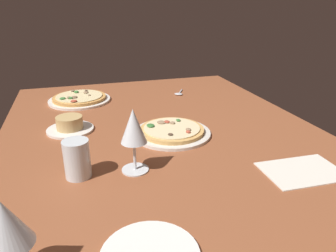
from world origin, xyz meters
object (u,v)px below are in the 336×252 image
at_px(wine_glass_near, 133,129).
at_px(spoon, 179,93).
at_px(pizza_side, 79,99).
at_px(ramekin_on_saucer, 70,125).
at_px(water_glass, 77,161).
at_px(wine_glass_far, 5,226).
at_px(pizza_main, 172,131).
at_px(paper_menu, 302,171).

xyz_separation_m(wine_glass_near, spoon, (0.66, -0.34, -0.12)).
xyz_separation_m(pizza_side, wine_glass_near, (-0.68, -0.12, 0.11)).
xyz_separation_m(pizza_side, ramekin_on_saucer, (-0.34, 0.04, 0.01)).
height_order(ramekin_on_saucer, wine_glass_near, wine_glass_near).
bearing_deg(wine_glass_near, water_glass, 85.38).
bearing_deg(wine_glass_far, wine_glass_near, -41.28).
bearing_deg(wine_glass_near, wine_glass_far, 138.72).
bearing_deg(wine_glass_near, pizza_main, -39.33).
bearing_deg(wine_glass_far, spoon, -32.37).
relative_size(ramekin_on_saucer, water_glass, 1.59).
height_order(pizza_main, water_glass, water_glass).
xyz_separation_m(pizza_main, paper_menu, (-0.34, -0.26, -0.01)).
height_order(pizza_side, paper_menu, pizza_side).
height_order(pizza_side, spoon, pizza_side).
bearing_deg(pizza_main, ramekin_on_saucer, 67.92).
distance_m(ramekin_on_saucer, wine_glass_far, 0.65).
bearing_deg(water_glass, wine_glass_near, -94.62).
distance_m(wine_glass_far, wine_glass_near, 0.39).
height_order(pizza_main, pizza_side, same).
bearing_deg(water_glass, paper_menu, -104.31).
bearing_deg(water_glass, ramekin_on_saucer, 3.16).
distance_m(ramekin_on_saucer, wine_glass_near, 0.39).
bearing_deg(paper_menu, spoon, 8.20).
xyz_separation_m(wine_glass_far, spoon, (0.95, -0.60, -0.10)).
height_order(wine_glass_near, spoon, wine_glass_near).
distance_m(wine_glass_near, spoon, 0.75).
distance_m(pizza_side, water_glass, 0.67).
xyz_separation_m(pizza_side, water_glass, (-0.67, 0.03, 0.03)).
bearing_deg(pizza_main, paper_menu, -142.10).
distance_m(wine_glass_far, water_glass, 0.33).
relative_size(wine_glass_far, spoon, 1.59).
bearing_deg(paper_menu, water_glass, 77.57).
relative_size(pizza_side, spoon, 2.82).
xyz_separation_m(water_glass, spoon, (0.64, -0.49, -0.04)).
bearing_deg(pizza_side, ramekin_on_saucer, 172.67).
height_order(pizza_main, ramekin_on_saucer, ramekin_on_saucer).
relative_size(pizza_side, water_glass, 2.68).
relative_size(water_glass, spoon, 1.05).
relative_size(pizza_main, paper_menu, 1.25).
distance_m(pizza_main, spoon, 0.49).
distance_m(pizza_side, spoon, 0.47).
height_order(water_glass, paper_menu, water_glass).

